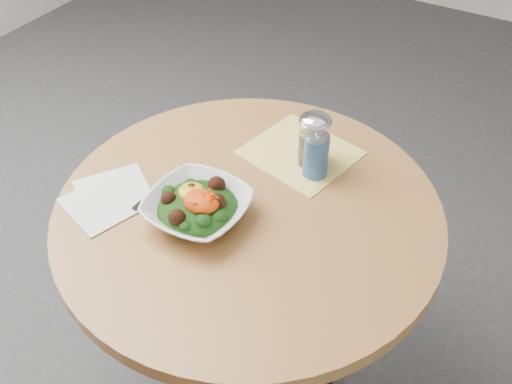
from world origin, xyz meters
TOP-DOWN VIEW (x-y plane):
  - ground at (0.00, 0.00)m, footprint 6.00×6.00m
  - table at (0.00, 0.00)m, footprint 0.90×0.90m
  - cloth_napkin at (0.02, 0.23)m, footprint 0.30×0.29m
  - paper_napkins at (-0.30, -0.14)m, footprint 0.23×0.25m
  - salad_bowl at (-0.08, -0.09)m, footprint 0.23×0.23m
  - fork at (-0.21, -0.05)m, footprint 0.03×0.18m
  - spice_shaker at (0.06, 0.22)m, footprint 0.08×0.08m
  - beverage_can at (0.08, 0.18)m, footprint 0.06×0.06m

SIDE VIEW (x-z plane):
  - ground at x=0.00m, z-range 0.00..0.00m
  - table at x=0.00m, z-range 0.18..0.93m
  - cloth_napkin at x=0.02m, z-range 0.75..0.75m
  - paper_napkins at x=-0.30m, z-range 0.75..0.75m
  - fork at x=-0.21m, z-range 0.75..0.76m
  - salad_bowl at x=-0.08m, z-range 0.74..0.82m
  - beverage_can at x=0.08m, z-range 0.75..0.87m
  - spice_shaker at x=0.06m, z-range 0.75..0.89m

